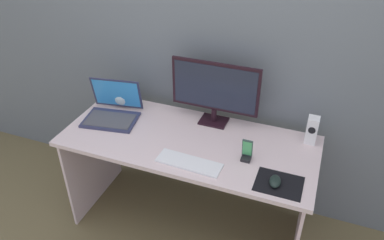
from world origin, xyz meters
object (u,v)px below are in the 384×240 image
Objects in this scene: monitor at (215,90)px; fishbowl at (124,93)px; keyboard_external at (189,163)px; speaker_right at (312,130)px; laptop at (113,111)px; phone_in_dock at (247,153)px; mouse at (275,181)px.

monitor is 0.69m from fishbowl.
fishbowl is 0.47× the size of keyboard_external.
keyboard_external is (0.00, -0.46, -0.24)m from monitor.
laptop reaches higher than speaker_right.
laptop is at bearing 172.76° from phone_in_dock.
speaker_right is 0.46× the size of keyboard_external.
mouse reaches higher than keyboard_external.
phone_in_dock is at bearing -7.24° from laptop.
keyboard_external is at bearing -143.27° from speaker_right.
phone_in_dock reaches higher than keyboard_external.
monitor is 3.29× the size of speaker_right.
fishbowl is at bearing -179.71° from monitor.
monitor is 1.47× the size of laptop.
keyboard_external is 3.79× the size of mouse.
mouse is (0.49, -0.46, -0.22)m from monitor.
mouse is (1.16, -0.45, -0.06)m from fishbowl.
laptop is 0.96m from phone_in_dock.
speaker_right is (0.62, 0.00, -0.15)m from monitor.
laptop reaches higher than fishbowl.
fishbowl is (-0.67, -0.00, -0.16)m from monitor.
keyboard_external is at bearing -22.47° from laptop.
mouse is (-0.13, -0.46, -0.07)m from speaker_right.
laptop is (-1.28, -0.19, -0.04)m from speaker_right.
laptop reaches higher than keyboard_external.
keyboard_external is (0.66, -0.27, -0.05)m from laptop.
phone_in_dock is (0.29, 0.15, 0.04)m from keyboard_external.
speaker_right is 1.29m from laptop.
keyboard_external is (-0.62, -0.46, -0.08)m from speaker_right.
phone_in_dock is at bearing -45.92° from monitor.
speaker_right is 1.29m from fishbowl.
laptop is 0.19m from fishbowl.
laptop is 3.90× the size of mouse.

